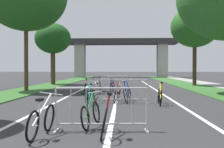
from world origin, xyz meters
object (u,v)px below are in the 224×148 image
crowd_barrier_second (123,91)px  bicycle_silver_8 (94,93)px  bicycle_white_7 (42,120)px  tree_right_pine_near (195,27)px  crowd_barrier_nearest (101,110)px  bicycle_green_3 (91,113)px  bicycle_orange_4 (85,87)px  bicycle_yellow_2 (160,96)px  bicycle_red_0 (118,94)px  bicycle_blue_1 (127,93)px  crowd_barrier_third (110,84)px  bicycle_black_9 (100,87)px  bicycle_teal_5 (88,95)px  tree_left_oak_mid (53,39)px  bicycle_purple_6 (112,87)px  bicycle_red_10 (105,118)px

crowd_barrier_second → bicycle_silver_8: size_ratio=1.25×
crowd_barrier_second → bicycle_white_7: 6.44m
tree_right_pine_near → crowd_barrier_nearest: bearing=-110.2°
bicycle_green_3 → bicycle_orange_4: bicycle_orange_4 is taller
bicycle_yellow_2 → bicycle_orange_4: (-3.87, 5.63, 0.00)m
tree_right_pine_near → bicycle_silver_8: 15.18m
bicycle_orange_4 → bicycle_red_0: bearing=-71.8°
bicycle_blue_1 → bicycle_orange_4: (-2.54, 4.70, -0.03)m
bicycle_white_7 → bicycle_silver_8: bearing=90.1°
crowd_barrier_third → bicycle_black_9: size_ratio=1.27×
bicycle_teal_5 → tree_right_pine_near: bearing=46.8°
tree_left_oak_mid → crowd_barrier_third: tree_left_oak_mid is taller
bicycle_yellow_2 → bicycle_purple_6: bearing=114.1°
crowd_barrier_nearest → bicycle_black_9: crowd_barrier_nearest is taller
crowd_barrier_nearest → bicycle_white_7: crowd_barrier_nearest is taller
tree_right_pine_near → bicycle_blue_1: size_ratio=3.91×
crowd_barrier_second → bicycle_white_7: (-1.79, -6.18, -0.15)m
bicycle_blue_1 → bicycle_black_9: (-1.59, 4.69, -0.01)m
bicycle_green_3 → bicycle_yellow_2: bearing=71.9°
crowd_barrier_nearest → tree_left_oak_mid: bearing=106.9°
crowd_barrier_second → bicycle_red_10: 6.05m
tree_right_pine_near → bicycle_red_0: bearing=-117.8°
bicycle_yellow_2 → bicycle_green_3: size_ratio=1.03×
tree_right_pine_near → bicycle_black_9: tree_right_pine_near is taller
bicycle_red_10 → crowd_barrier_nearest: bearing=104.1°
tree_left_oak_mid → bicycle_green_3: bearing=-73.5°
bicycle_teal_5 → bicycle_red_0: bearing=22.8°
bicycle_yellow_2 → bicycle_silver_8: bearing=164.3°
bicycle_red_0 → bicycle_purple_6: (-0.40, 4.77, -0.00)m
crowd_barrier_second → bicycle_white_7: bearing=-106.1°
bicycle_silver_8 → tree_left_oak_mid: bearing=-58.1°
crowd_barrier_nearest → crowd_barrier_third: bearing=91.5°
tree_left_oak_mid → bicycle_green_3: 20.86m
bicycle_orange_4 → bicycle_teal_5: bearing=-86.9°
crowd_barrier_second → bicycle_red_0: crowd_barrier_second is taller
bicycle_green_3 → bicycle_purple_6: 10.31m
bicycle_black_9 → bicycle_purple_6: bearing=179.5°
tree_right_pine_near → bicycle_teal_5: size_ratio=4.18×
bicycle_blue_1 → bicycle_green_3: 5.66m
bicycle_orange_4 → bicycle_black_9: bearing=-6.4°
tree_left_oak_mid → tree_right_pine_near: tree_right_pine_near is taller
crowd_barrier_third → bicycle_purple_6: 0.43m
bicycle_teal_5 → bicycle_orange_4: bearing=85.9°
crowd_barrier_third → bicycle_yellow_2: size_ratio=1.28×
bicycle_yellow_2 → bicycle_teal_5: bearing=-177.4°
tree_left_oak_mid → crowd_barrier_second: (6.64, -14.56, -3.83)m
bicycle_black_9 → bicycle_red_10: bearing=90.1°
bicycle_yellow_2 → bicycle_white_7: 6.64m
bicycle_blue_1 → bicycle_white_7: (-1.98, -6.68, -0.03)m
bicycle_purple_6 → bicycle_black_9: bearing=11.5°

